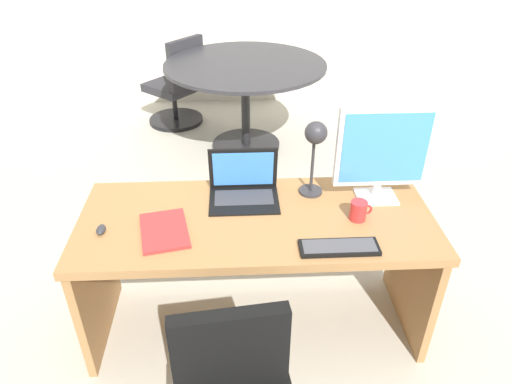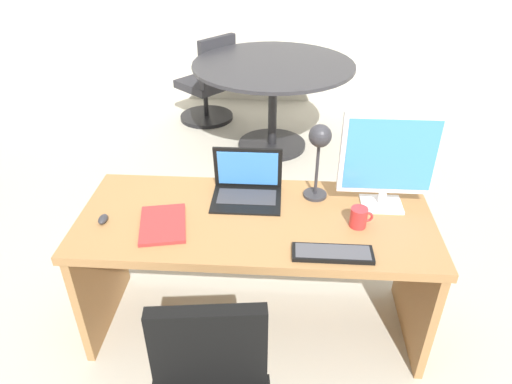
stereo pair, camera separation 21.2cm
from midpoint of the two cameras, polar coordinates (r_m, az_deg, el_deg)
The scene contains 11 objects.
ground at distance 3.89m, azimuth 2.93°, elevation 0.97°, with size 12.00×12.00×0.00m, color #B7B2A3.
desk at distance 2.39m, azimuth 2.56°, elevation -6.36°, with size 1.70×0.71×0.73m.
monitor at distance 2.30m, azimuth 18.58°, elevation 4.02°, with size 0.46×0.16×0.49m.
laptop at distance 2.37m, azimuth 1.49°, elevation 1.21°, with size 0.35×0.26×0.25m.
keyboard at distance 2.05m, azimuth 12.30°, elevation -7.43°, with size 0.35×0.11×0.02m.
mouse at distance 2.28m, azimuth -15.69°, elevation -3.29°, with size 0.04×0.07×0.03m.
desk_lamp at distance 2.26m, azimuth 10.43°, elevation 5.50°, with size 0.12×0.14×0.41m.
book at distance 2.20m, azimuth -8.62°, elevation -4.00°, with size 0.26×0.33×0.02m.
coffee_mug at distance 2.23m, azimuth 15.16°, elevation -3.09°, with size 0.11×0.08×0.10m.
meeting_table at distance 4.25m, azimuth 3.56°, elevation 12.95°, with size 1.42×1.42×0.81m.
meeting_chair_near at distance 4.93m, azimuth -4.52°, elevation 12.51°, with size 0.66×0.65×0.90m.
Camera 2 is at (0.12, -1.82, 2.04)m, focal length 32.75 mm.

